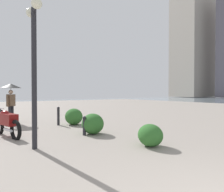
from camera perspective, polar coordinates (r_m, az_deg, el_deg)
building_highrise at (r=79.74m, az=22.73°, el=14.18°), size 10.47×13.80×39.58m
lamppost at (r=5.87m, az=-22.09°, el=11.89°), size 0.98×0.28×4.04m
motorcycle at (r=7.94m, az=-28.68°, el=-6.84°), size 2.12×0.70×1.06m
pedestrian at (r=11.19m, az=-27.77°, el=1.07°), size 1.00×1.00×2.03m
bollard_near at (r=7.24m, az=-8.18°, el=-8.56°), size 0.13×0.13×0.70m
bollard_mid at (r=9.65m, az=-15.59°, el=-5.61°), size 0.13×0.13×0.89m
shrub_low at (r=9.64m, az=-11.24°, el=-6.00°), size 0.93×0.84×0.79m
shrub_round at (r=7.42m, az=-5.74°, el=-8.17°), size 0.91×0.82×0.77m
shrub_wide at (r=5.84m, az=11.27°, el=-11.31°), size 0.77×0.69×0.65m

